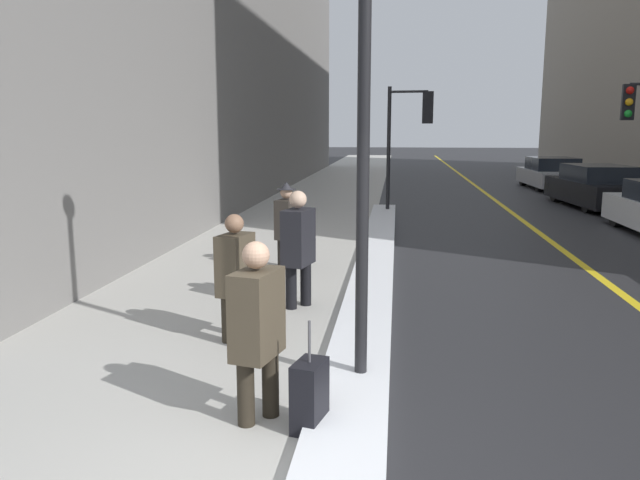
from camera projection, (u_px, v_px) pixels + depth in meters
sidewalk_slab at (312, 210)px, 19.20m from camera, size 4.00×80.00×0.01m
road_centre_stripe at (513, 213)px, 18.47m from camera, size 0.16×80.00×0.00m
snow_bank_curb at (374, 266)px, 11.15m from camera, size 0.68×17.26×0.12m
lamp_post at (364, 64)px, 5.62m from camera, size 0.28×0.28×5.12m
traffic_light_near at (413, 122)px, 17.94m from camera, size 1.31×0.33×3.66m
pedestrian_trailing at (257, 324)px, 5.19m from camera, size 0.41×0.56×1.57m
pedestrian_nearside at (235, 271)px, 7.23m from camera, size 0.39×0.54×1.51m
pedestrian_in_glasses at (298, 244)px, 8.58m from camera, size 0.43×0.59×1.64m
pedestrian_with_shoulder_bag at (287, 222)px, 10.99m from camera, size 0.38×0.71×1.56m
parked_car_black at (596, 187)px, 19.75m from camera, size 2.17×4.68×1.34m
parked_car_silver at (551, 174)px, 25.97m from camera, size 2.03×4.36×1.30m
rolling_suitcase at (310, 396)px, 5.13m from camera, size 0.30×0.40×0.95m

